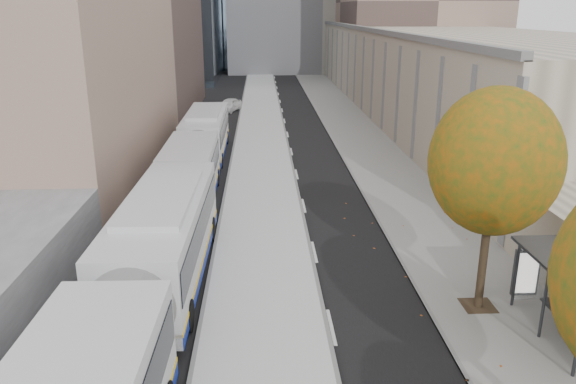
{
  "coord_description": "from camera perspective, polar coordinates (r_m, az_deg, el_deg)",
  "views": [
    {
      "loc": [
        -3.85,
        -4.0,
        9.86
      ],
      "look_at": [
        -2.74,
        18.7,
        2.5
      ],
      "focal_mm": 35.0,
      "sensor_mm": 36.0,
      "label": 1
    }
  ],
  "objects": [
    {
      "name": "bus_near",
      "position": [
        17.79,
        -14.85,
        -9.78
      ],
      "size": [
        3.18,
        19.42,
        3.23
      ],
      "rotation": [
        0.0,
        0.0,
        -0.02
      ],
      "color": "silver",
      "rests_on": "ground"
    },
    {
      "name": "building_tan",
      "position": [
        70.94,
        13.39,
        12.74
      ],
      "size": [
        18.0,
        92.0,
        8.0
      ],
      "primitive_type": "cube",
      "color": "gray",
      "rests_on": "ground"
    },
    {
      "name": "sidewalk",
      "position": [
        41.0,
        8.53,
        3.89
      ],
      "size": [
        4.75,
        150.0,
        0.08
      ],
      "primitive_type": "cube",
      "color": "gray",
      "rests_on": "ground"
    },
    {
      "name": "distant_car",
      "position": [
        58.38,
        -6.0,
        8.79
      ],
      "size": [
        2.79,
        4.21,
        1.33
      ],
      "primitive_type": "imported",
      "rotation": [
        0.0,
        0.0,
        -0.34
      ],
      "color": "silver",
      "rests_on": "ground"
    },
    {
      "name": "tree_c",
      "position": [
        19.12,
        20.26,
        2.88
      ],
      "size": [
        4.2,
        4.2,
        7.28
      ],
      "color": "black",
      "rests_on": "sidewalk"
    },
    {
      "name": "bus_platform",
      "position": [
        40.21,
        -2.75,
        3.84
      ],
      "size": [
        4.25,
        150.0,
        0.15
      ],
      "primitive_type": "cube",
      "color": "silver",
      "rests_on": "ground"
    },
    {
      "name": "bus_far",
      "position": [
        36.31,
        -8.89,
        4.67
      ],
      "size": [
        2.73,
        18.16,
        3.03
      ],
      "rotation": [
        0.0,
        0.0,
        0.0
      ],
      "color": "silver",
      "rests_on": "ground"
    }
  ]
}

